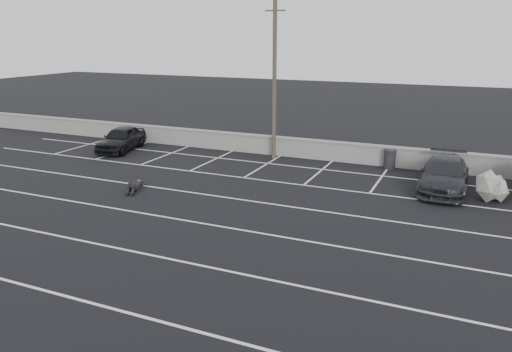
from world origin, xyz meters
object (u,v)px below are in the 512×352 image
at_px(car_left, 121,139).
at_px(utility_pole, 274,81).
at_px(person, 136,183).
at_px(trash_bin, 390,159).
at_px(car_right, 444,175).

xyz_separation_m(car_left, utility_pole, (8.92, 1.81, 3.51)).
xyz_separation_m(car_left, person, (5.40, -5.82, -0.47)).
bearing_deg(trash_bin, car_right, -44.40).
relative_size(car_right, person, 1.93).
xyz_separation_m(trash_bin, person, (-9.73, -7.96, -0.27)).
bearing_deg(car_left, car_right, -14.21).
distance_m(car_left, utility_pole, 9.76).
height_order(utility_pole, person, utility_pole).
bearing_deg(utility_pole, trash_bin, 3.11).
bearing_deg(car_left, trash_bin, -4.30).
distance_m(car_left, trash_bin, 15.29).
relative_size(car_left, utility_pole, 0.50).
bearing_deg(person, car_left, 110.58).
xyz_separation_m(car_right, trash_bin, (-2.78, 2.72, -0.19)).
bearing_deg(car_right, utility_pole, 164.75).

